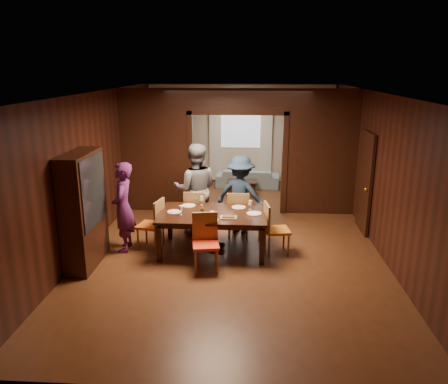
# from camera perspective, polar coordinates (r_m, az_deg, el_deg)

# --- Properties ---
(floor) EXTENTS (9.00, 9.00, 0.00)m
(floor) POSITION_cam_1_polar(r_m,az_deg,el_deg) (9.08, 1.33, -5.70)
(floor) COLOR #543117
(floor) RESTS_ON ground
(ceiling) EXTENTS (5.50, 9.00, 0.02)m
(ceiling) POSITION_cam_1_polar(r_m,az_deg,el_deg) (8.44, 1.46, 12.90)
(ceiling) COLOR silver
(ceiling) RESTS_ON room_walls
(room_walls) EXTENTS (5.52, 9.01, 2.90)m
(room_walls) POSITION_cam_1_polar(r_m,az_deg,el_deg) (10.48, 1.81, 5.83)
(room_walls) COLOR black
(room_walls) RESTS_ON floor
(person_purple) EXTENTS (0.46, 0.65, 1.70)m
(person_purple) POSITION_cam_1_polar(r_m,az_deg,el_deg) (8.33, -13.03, -1.95)
(person_purple) COLOR #561E58
(person_purple) RESTS_ON floor
(person_grey) EXTENTS (0.97, 0.78, 1.89)m
(person_grey) POSITION_cam_1_polar(r_m,az_deg,el_deg) (8.95, -3.73, 0.35)
(person_grey) COLOR slate
(person_grey) RESTS_ON floor
(person_navy) EXTENTS (1.20, 0.91, 1.64)m
(person_navy) POSITION_cam_1_polar(r_m,az_deg,el_deg) (9.01, 2.18, -0.36)
(person_navy) COLOR #192A40
(person_navy) RESTS_ON floor
(sofa) EXTENTS (1.84, 0.82, 0.53)m
(sofa) POSITION_cam_1_polar(r_m,az_deg,el_deg) (12.66, 3.10, 1.86)
(sofa) COLOR #83A3AC
(sofa) RESTS_ON floor
(serving_bowl) EXTENTS (0.31, 0.31, 0.08)m
(serving_bowl) POSITION_cam_1_polar(r_m,az_deg,el_deg) (8.16, -0.88, -2.29)
(serving_bowl) COLOR black
(serving_bowl) RESTS_ON dining_table
(dining_table) EXTENTS (1.98, 1.23, 0.76)m
(dining_table) POSITION_cam_1_polar(r_m,az_deg,el_deg) (8.22, -1.47, -5.23)
(dining_table) COLOR black
(dining_table) RESTS_ON floor
(coffee_table) EXTENTS (0.80, 0.50, 0.40)m
(coffee_table) POSITION_cam_1_polar(r_m,az_deg,el_deg) (11.83, 2.37, 0.53)
(coffee_table) COLOR black
(coffee_table) RESTS_ON floor
(chair_left) EXTENTS (0.52, 0.52, 0.97)m
(chair_left) POSITION_cam_1_polar(r_m,az_deg,el_deg) (8.44, -9.62, -4.12)
(chair_left) COLOR orange
(chair_left) RESTS_ON floor
(chair_right) EXTENTS (0.51, 0.51, 0.97)m
(chair_right) POSITION_cam_1_polar(r_m,az_deg,el_deg) (8.14, 6.95, -4.78)
(chair_right) COLOR orange
(chair_right) RESTS_ON floor
(chair_far_l) EXTENTS (0.49, 0.49, 0.97)m
(chair_far_l) POSITION_cam_1_polar(r_m,az_deg,el_deg) (8.97, -3.54, -2.70)
(chair_far_l) COLOR red
(chair_far_l) RESTS_ON floor
(chair_far_r) EXTENTS (0.45, 0.45, 0.97)m
(chair_far_r) POSITION_cam_1_polar(r_m,az_deg,el_deg) (8.90, 1.88, -2.82)
(chair_far_r) COLOR #C94D12
(chair_far_r) RESTS_ON floor
(chair_near) EXTENTS (0.50, 0.50, 0.97)m
(chair_near) POSITION_cam_1_polar(r_m,az_deg,el_deg) (7.45, -2.40, -6.68)
(chair_near) COLOR red
(chair_near) RESTS_ON floor
(hutch) EXTENTS (0.40, 1.20, 2.00)m
(hutch) POSITION_cam_1_polar(r_m,az_deg,el_deg) (7.86, -17.89, -2.26)
(hutch) COLOR black
(hutch) RESTS_ON floor
(door_right) EXTENTS (0.06, 0.90, 2.10)m
(door_right) POSITION_cam_1_polar(r_m,az_deg,el_deg) (9.52, 17.97, 1.19)
(door_right) COLOR black
(door_right) RESTS_ON floor
(window_far) EXTENTS (1.20, 0.03, 1.30)m
(window_far) POSITION_cam_1_polar(r_m,az_deg,el_deg) (12.98, 2.20, 8.68)
(window_far) COLOR silver
(window_far) RESTS_ON back_wall
(curtain_left) EXTENTS (0.35, 0.06, 2.40)m
(curtain_left) POSITION_cam_1_polar(r_m,az_deg,el_deg) (13.04, -1.14, 6.73)
(curtain_left) COLOR white
(curtain_left) RESTS_ON back_wall
(curtain_right) EXTENTS (0.35, 0.06, 2.40)m
(curtain_right) POSITION_cam_1_polar(r_m,az_deg,el_deg) (13.00, 5.50, 6.63)
(curtain_right) COLOR white
(curtain_right) RESTS_ON back_wall
(plate_left) EXTENTS (0.27, 0.27, 0.01)m
(plate_left) POSITION_cam_1_polar(r_m,az_deg,el_deg) (8.18, -6.49, -2.57)
(plate_left) COLOR silver
(plate_left) RESTS_ON dining_table
(plate_far_l) EXTENTS (0.27, 0.27, 0.01)m
(plate_far_l) POSITION_cam_1_polar(r_m,az_deg,el_deg) (8.51, -4.65, -1.77)
(plate_far_l) COLOR white
(plate_far_l) RESTS_ON dining_table
(plate_far_r) EXTENTS (0.27, 0.27, 0.01)m
(plate_far_r) POSITION_cam_1_polar(r_m,az_deg,el_deg) (8.39, 1.95, -2.00)
(plate_far_r) COLOR silver
(plate_far_r) RESTS_ON dining_table
(plate_right) EXTENTS (0.27, 0.27, 0.01)m
(plate_right) POSITION_cam_1_polar(r_m,az_deg,el_deg) (8.05, 3.96, -2.80)
(plate_right) COLOR white
(plate_right) RESTS_ON dining_table
(plate_near) EXTENTS (0.27, 0.27, 0.01)m
(plate_near) POSITION_cam_1_polar(r_m,az_deg,el_deg) (7.70, -1.74, -3.67)
(plate_near) COLOR white
(plate_near) RESTS_ON dining_table
(platter_a) EXTENTS (0.30, 0.20, 0.04)m
(platter_a) POSITION_cam_1_polar(r_m,az_deg,el_deg) (7.97, -2.09, -2.89)
(platter_a) COLOR gray
(platter_a) RESTS_ON dining_table
(platter_b) EXTENTS (0.30, 0.20, 0.04)m
(platter_b) POSITION_cam_1_polar(r_m,az_deg,el_deg) (7.82, 0.58, -3.26)
(platter_b) COLOR gray
(platter_b) RESTS_ON dining_table
(wineglass_left) EXTENTS (0.08, 0.08, 0.18)m
(wineglass_left) POSITION_cam_1_polar(r_m,az_deg,el_deg) (7.98, -5.69, -2.40)
(wineglass_left) COLOR white
(wineglass_left) RESTS_ON dining_table
(wineglass_far) EXTENTS (0.08, 0.08, 0.18)m
(wineglass_far) POSITION_cam_1_polar(r_m,az_deg,el_deg) (8.52, -2.95, -1.12)
(wineglass_far) COLOR white
(wineglass_far) RESTS_ON dining_table
(wineglass_right) EXTENTS (0.08, 0.08, 0.18)m
(wineglass_right) POSITION_cam_1_polar(r_m,az_deg,el_deg) (8.25, 3.47, -1.71)
(wineglass_right) COLOR silver
(wineglass_right) RESTS_ON dining_table
(tumbler) EXTENTS (0.07, 0.07, 0.14)m
(tumbler) POSITION_cam_1_polar(r_m,az_deg,el_deg) (7.77, -1.57, -3.00)
(tumbler) COLOR silver
(tumbler) RESTS_ON dining_table
(condiment_jar) EXTENTS (0.08, 0.08, 0.11)m
(condiment_jar) POSITION_cam_1_polar(r_m,az_deg,el_deg) (8.05, -2.84, -2.42)
(condiment_jar) COLOR #4C2C11
(condiment_jar) RESTS_ON dining_table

